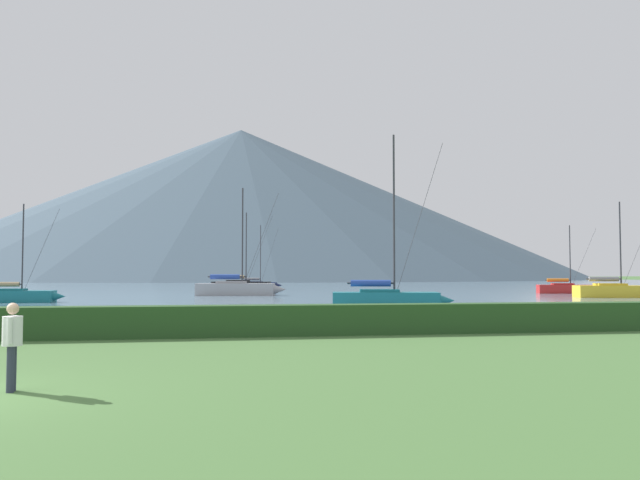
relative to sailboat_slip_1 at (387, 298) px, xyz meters
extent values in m
cube|color=slate|center=(-16.11, 109.08, -0.64)|extent=(320.00, 246.00, 0.00)
cube|color=#284C23|center=(-16.11, -16.92, -0.10)|extent=(80.00, 1.20, 1.08)
cube|color=#19707A|center=(-0.10, 0.02, -0.13)|extent=(6.89, 3.58, 1.03)
cone|color=#19707A|center=(3.57, -0.76, -0.13)|extent=(1.28, 1.09, 0.88)
cube|color=#16646E|center=(-0.47, 0.10, 0.25)|extent=(2.72, 2.05, 0.66)
cylinder|color=#333338|center=(0.45, -0.10, 5.13)|extent=(0.13, 0.13, 10.42)
cylinder|color=#333338|center=(-1.00, 0.21, 0.95)|extent=(2.91, 0.73, 0.11)
cylinder|color=#2847A3|center=(-1.00, 0.21, 0.95)|extent=(2.54, 0.93, 0.41)
cylinder|color=#333338|center=(1.96, -0.42, 4.87)|extent=(3.06, 0.68, 9.91)
cube|color=gold|center=(26.23, 15.75, -0.09)|extent=(7.38, 3.92, 1.10)
cube|color=gold|center=(25.84, 15.84, 0.31)|extent=(2.92, 2.23, 0.70)
cylinder|color=#333338|center=(26.82, 15.61, 4.10)|extent=(0.14, 0.14, 8.28)
cylinder|color=#333338|center=(25.28, 15.97, 1.06)|extent=(3.10, 0.82, 0.12)
cylinder|color=gray|center=(25.28, 15.97, 1.06)|extent=(2.71, 1.03, 0.44)
cylinder|color=#333338|center=(28.43, 15.24, 3.89)|extent=(3.26, 0.78, 7.88)
cube|color=black|center=(-6.26, 47.44, -0.06)|extent=(7.80, 4.75, 1.16)
cone|color=black|center=(-2.27, 46.09, -0.06)|extent=(1.51, 1.34, 0.99)
cube|color=black|center=(-6.66, 47.57, 0.36)|extent=(3.16, 2.55, 0.74)
cylinder|color=#333338|center=(-5.66, 47.23, 4.77)|extent=(0.15, 0.15, 9.56)
cylinder|color=#333338|center=(-7.24, 47.76, 1.15)|extent=(3.19, 1.18, 0.13)
cylinder|color=tan|center=(-7.24, 47.76, 1.15)|extent=(2.82, 1.34, 0.46)
cylinder|color=#333338|center=(-4.01, 46.68, 4.53)|extent=(3.33, 1.15, 9.09)
cube|color=red|center=(28.70, 28.45, -0.17)|extent=(6.40, 3.75, 0.95)
cone|color=red|center=(32.01, 27.44, -0.17)|extent=(1.23, 1.08, 0.81)
cube|color=#A52020|center=(28.37, 28.55, 0.18)|extent=(2.58, 2.05, 0.61)
cylinder|color=#333338|center=(29.19, 28.30, 3.43)|extent=(0.12, 0.12, 7.10)
cylinder|color=#333338|center=(27.89, 28.70, 0.83)|extent=(2.64, 0.89, 0.10)
cylinder|color=orange|center=(27.89, 28.70, 0.83)|extent=(2.33, 1.04, 0.38)
cylinder|color=#333338|center=(30.56, 27.88, 3.25)|extent=(2.76, 0.86, 6.75)
cube|color=#9E9EA3|center=(-8.01, 27.60, -0.03)|extent=(8.11, 4.09, 1.22)
cone|color=#9E9EA3|center=(-3.66, 26.75, -0.03)|extent=(1.50, 1.27, 1.03)
cube|color=gray|center=(-8.44, 27.69, 0.41)|extent=(3.18, 2.38, 0.77)
cylinder|color=#333338|center=(-7.36, 27.47, 5.14)|extent=(0.15, 0.15, 10.23)
cylinder|color=#333338|center=(-9.07, 27.81, 1.24)|extent=(3.45, 0.80, 0.13)
cylinder|color=#2847A3|center=(-9.07, 27.81, 1.24)|extent=(3.00, 1.05, 0.49)
cylinder|color=#333338|center=(-5.57, 27.12, 4.88)|extent=(3.62, 0.74, 9.73)
cube|color=navy|center=(-3.08, 60.74, -0.19)|extent=(6.06, 3.31, 0.90)
cone|color=navy|center=(0.11, 59.94, -0.19)|extent=(1.14, 0.98, 0.77)
cube|color=#1B2449|center=(-3.40, 60.82, 0.14)|extent=(2.41, 1.86, 0.58)
cylinder|color=#333338|center=(-2.60, 60.62, 4.39)|extent=(0.12, 0.12, 9.09)
cylinder|color=#333338|center=(-3.86, 60.94, 0.75)|extent=(2.54, 0.72, 0.10)
cylinder|color=gray|center=(-3.86, 60.94, 0.75)|extent=(2.22, 0.88, 0.36)
cylinder|color=#333338|center=(-1.29, 60.29, 4.17)|extent=(2.66, 0.69, 8.64)
cube|color=#19707A|center=(-25.49, 14.09, -0.20)|extent=(5.79, 2.31, 0.89)
cone|color=#19707A|center=(-22.25, 13.89, -0.20)|extent=(1.02, 0.82, 0.76)
cube|color=#16646E|center=(-25.81, 14.11, 0.13)|extent=(2.19, 1.49, 0.57)
cylinder|color=#333338|center=(-25.00, 14.06, 3.39)|extent=(0.11, 0.11, 7.09)
cylinder|color=#333338|center=(-26.28, 14.14, 0.74)|extent=(2.56, 0.26, 0.10)
cylinder|color=tan|center=(-26.28, 14.14, 0.74)|extent=(2.19, 0.50, 0.36)
cylinder|color=#333338|center=(-23.67, 13.98, 3.21)|extent=(2.70, 0.20, 6.75)
cylinder|color=#2D3347|center=(-14.97, -27.47, -0.22)|extent=(0.14, 0.14, 0.85)
cylinder|color=#2D3347|center=(-14.98, -27.29, -0.22)|extent=(0.14, 0.14, 0.85)
cylinder|color=silver|center=(-14.98, -27.38, 0.48)|extent=(0.36, 0.36, 0.55)
cylinder|color=silver|center=(-14.96, -27.62, 0.51)|extent=(0.09, 0.09, 0.50)
cylinder|color=silver|center=(-14.99, -27.14, 0.51)|extent=(0.09, 0.09, 0.50)
sphere|color=tan|center=(-14.98, -27.38, 0.89)|extent=(0.22, 0.22, 0.22)
cone|color=#4C6070|center=(-4.10, 289.12, 32.64)|extent=(264.61, 264.61, 66.57)
cone|color=#425666|center=(6.94, 277.58, 34.60)|extent=(310.36, 310.36, 70.50)
camera|label=1|loc=(-11.53, -40.81, 1.55)|focal=37.78mm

